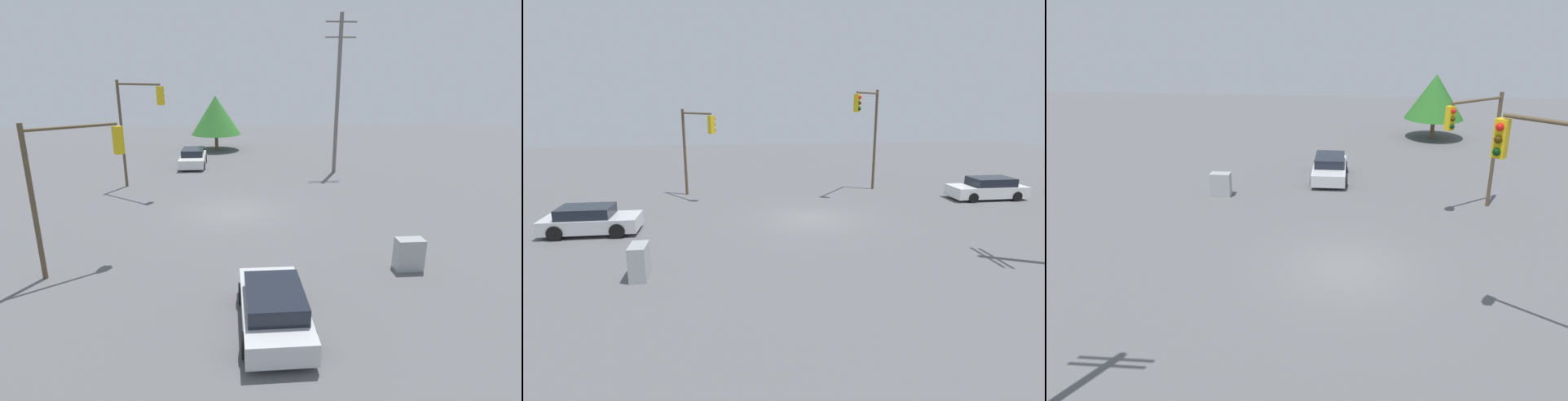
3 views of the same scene
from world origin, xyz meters
The scene contains 8 objects.
ground_plane centered at (0.00, 0.00, 0.00)m, with size 80.00×80.00×0.00m, color #5B5B5E.
sedan_white centered at (3.07, -12.14, 0.66)m, with size 2.05×4.73×1.38m.
sedan_silver centered at (-1.05, 10.70, 0.65)m, with size 1.99×4.29×1.32m.
traffic_signal_main centered at (5.83, 6.23, 3.84)m, with size 2.91×2.22×5.61m.
traffic_signal_cross centered at (5.83, -5.01, 4.68)m, with size 3.29×2.66×6.86m.
utility_pole_tall centered at (-7.84, -8.91, 5.94)m, with size 2.20×0.28×11.27m.
electrical_cabinet centered at (-6.57, 7.39, 0.62)m, with size 1.03×0.59×1.23m, color #9EA0A3.
tree_far centered at (1.33, -19.56, 3.40)m, with size 4.85×4.85×5.27m.
Camera 1 is at (0.16, 21.01, 7.09)m, focal length 28.00 mm.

